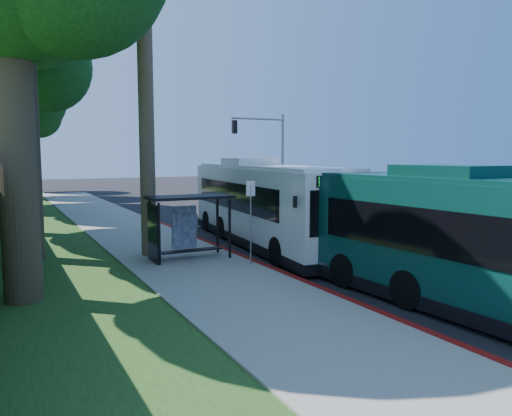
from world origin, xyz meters
TOP-DOWN VIEW (x-y plane):
  - ground at (0.00, 0.00)m, footprint 140.00×140.00m
  - sidewalk at (-7.30, 0.00)m, footprint 4.50×70.00m
  - red_curb at (-5.00, -4.00)m, footprint 0.25×30.00m
  - grass_verge at (-13.00, 5.00)m, footprint 8.00×70.00m
  - bus_shelter at (-7.26, -2.86)m, footprint 3.20×1.51m
  - stop_sign_pole at (-5.40, -5.00)m, footprint 0.35×0.06m
  - traffic_signal_pole at (3.78, 10.00)m, footprint 4.10×0.30m
  - tree_2 at (-11.89, 15.98)m, footprint 8.82×8.40m
  - tree_4 at (-11.40, 31.98)m, footprint 8.40×8.00m
  - tree_5 at (-10.41, 39.99)m, footprint 7.35×7.00m
  - white_bus at (-2.68, -1.06)m, footprint 4.15×13.46m
  - pickup at (0.98, 4.18)m, footprint 3.03×5.74m

SIDE VIEW (x-z plane):
  - ground at x=0.00m, z-range 0.00..0.00m
  - grass_verge at x=-13.00m, z-range 0.00..0.06m
  - sidewalk at x=-7.30m, z-range 0.00..0.12m
  - red_curb at x=-5.00m, z-range 0.00..0.13m
  - pickup at x=0.98m, z-range 0.00..1.54m
  - bus_shelter at x=-7.26m, z-range 0.53..3.08m
  - white_bus at x=-2.68m, z-range -0.05..3.90m
  - stop_sign_pole at x=-5.40m, z-range 0.50..3.67m
  - traffic_signal_pole at x=3.78m, z-range 0.92..7.92m
  - tree_5 at x=-10.41m, z-range 2.53..15.39m
  - tree_4 at x=-11.40m, z-range 2.66..16.80m
  - tree_2 at x=-11.89m, z-range 2.92..18.04m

